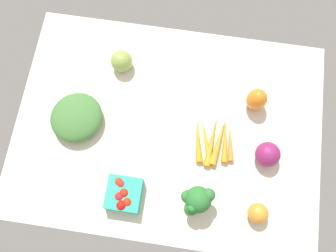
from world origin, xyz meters
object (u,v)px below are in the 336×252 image
leafy_greens_clump (76,117)px  berry_basket (124,194)px  red_onion_center (268,154)px  heirloom_tomato_orange (258,213)px  bell_pepper_orange (257,100)px  heirloom_tomato_green (122,61)px  carrot_bunch (214,141)px  broccoli_head (198,200)px

leafy_greens_clump → berry_basket: 30.42cm
berry_basket → leafy_greens_clump: bearing=131.7°
red_onion_center → heirloom_tomato_orange: (-1.44, -18.93, -0.83)cm
red_onion_center → bell_pepper_orange: bearing=106.2°
berry_basket → heirloom_tomato_green: bearing=101.3°
red_onion_center → berry_basket: bearing=-156.1°
bell_pepper_orange → red_onion_center: bearing=-73.8°
carrot_bunch → bell_pepper_orange: 19.89cm
carrot_bunch → broccoli_head: 21.66cm
heirloom_tomato_orange → carrot_bunch: bearing=126.4°
heirloom_tomato_orange → berry_basket: size_ratio=0.60×
red_onion_center → berry_basket: red_onion_center is taller
heirloom_tomato_green → broccoli_head: bearing=-53.7°
berry_basket → carrot_bunch: bearing=39.7°
heirloom_tomato_orange → carrot_bunch: 26.86cm
carrot_bunch → berry_basket: 34.53cm
heirloom_tomato_orange → bell_pepper_orange: bearing=95.8°
leafy_greens_clump → heirloom_tomato_green: heirloom_tomato_green is taller
leafy_greens_clump → bell_pepper_orange: bell_pepper_orange is taller
red_onion_center → broccoli_head: broccoli_head is taller
carrot_bunch → berry_basket: size_ratio=1.64×
carrot_bunch → broccoli_head: size_ratio=1.58×
broccoli_head → leafy_greens_clump: bearing=153.8°
heirloom_tomato_orange → bell_pepper_orange: 37.12cm
red_onion_center → carrot_bunch: red_onion_center is taller
leafy_greens_clump → red_onion_center: red_onion_center is taller
carrot_bunch → heirloom_tomato_orange: bearing=-53.6°
leafy_greens_clump → carrot_bunch: size_ratio=0.99×
heirloom_tomato_orange → carrot_bunch: size_ratio=0.37×
broccoli_head → bell_pepper_orange: bearing=66.6°
heirloom_tomato_orange → broccoli_head: bearing=177.2°
heirloom_tomato_green → berry_basket: heirloom_tomato_green is taller
leafy_greens_clump → broccoli_head: broccoli_head is taller
leafy_greens_clump → bell_pepper_orange: (58.88, 14.64, 1.56)cm
heirloom_tomato_green → red_onion_center: bearing=-26.0°
red_onion_center → broccoli_head: (-20.74, -17.99, 2.82)cm
leafy_greens_clump → bell_pepper_orange: 60.69cm
heirloom_tomato_green → broccoli_head: size_ratio=0.67×
berry_basket → broccoli_head: bearing=3.5°
heirloom_tomato_green → bell_pepper_orange: bearing=-9.3°
red_onion_center → broccoli_head: 27.60cm
leafy_greens_clump → heirloom_tomato_orange: leafy_greens_clump is taller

